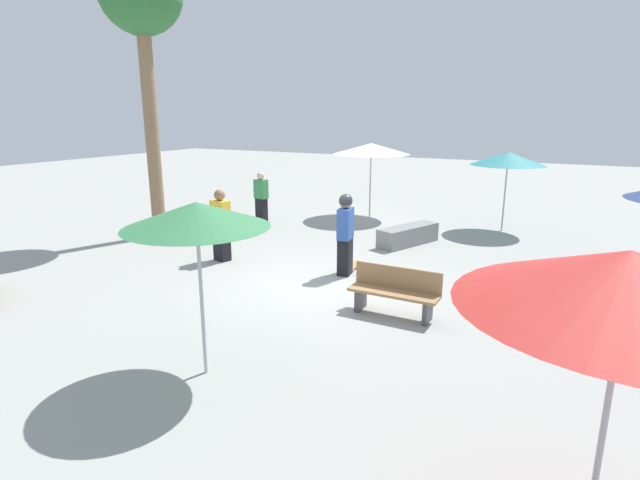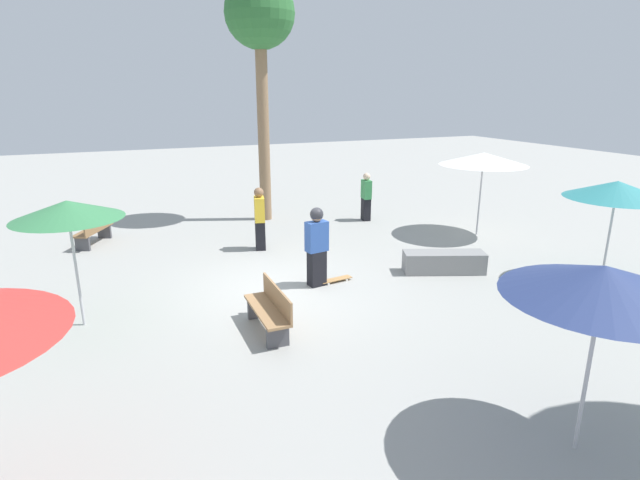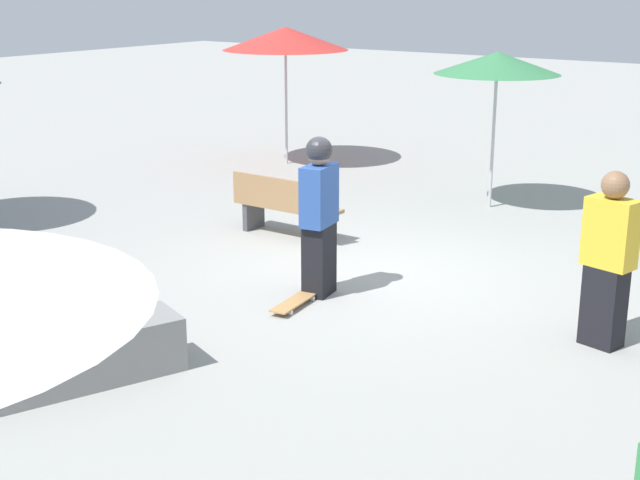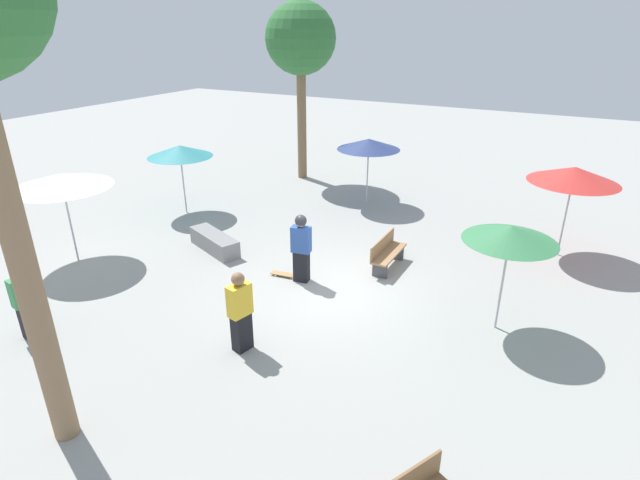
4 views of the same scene
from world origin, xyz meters
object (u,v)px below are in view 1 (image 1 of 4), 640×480
(skateboard, at_px, (353,266))
(bystander_watching, at_px, (261,197))
(shade_umbrella_teal, at_px, (508,159))
(bench_near, at_px, (395,292))
(shade_umbrella_red, at_px, (628,280))
(shade_umbrella_green, at_px, (196,215))
(bystander_far, at_px, (221,226))
(concrete_ledge, at_px, (408,235))
(shade_umbrella_white, at_px, (371,149))
(palm_tree_right, at_px, (141,3))
(skater_main, at_px, (345,232))

(skateboard, distance_m, bystander_watching, 5.91)
(skateboard, height_order, shade_umbrella_teal, shade_umbrella_teal)
(bench_near, xyz_separation_m, shade_umbrella_red, (4.05, 3.06, 1.95))
(shade_umbrella_green, distance_m, bystander_far, 5.64)
(shade_umbrella_green, xyz_separation_m, bystander_watching, (-8.65, -4.95, -1.42))
(concrete_ledge, distance_m, shade_umbrella_red, 10.12)
(shade_umbrella_white, relative_size, palm_tree_right, 0.34)
(skater_main, xyz_separation_m, shade_umbrella_red, (5.71, 4.80, 1.40))
(skateboard, xyz_separation_m, bystander_far, (0.88, -3.08, 0.81))
(skater_main, distance_m, bystander_far, 3.13)
(palm_tree_right, xyz_separation_m, bystander_watching, (-3.07, 1.49, -5.47))
(skateboard, bearing_deg, bench_near, -147.83)
(bystander_watching, bearing_deg, bench_near, -31.01)
(concrete_ledge, distance_m, bench_near, 5.00)
(concrete_ledge, distance_m, shade_umbrella_teal, 4.02)
(shade_umbrella_red, bearing_deg, skateboard, -142.09)
(palm_tree_right, bearing_deg, shade_umbrella_white, 140.73)
(palm_tree_right, bearing_deg, bystander_far, 70.26)
(concrete_ledge, bearing_deg, shade_umbrella_green, -2.10)
(shade_umbrella_white, height_order, bystander_watching, shade_umbrella_white)
(skater_main, height_order, shade_umbrella_red, shade_umbrella_red)
(shade_umbrella_teal, xyz_separation_m, palm_tree_right, (5.31, -8.76, 4.10))
(skater_main, bearing_deg, shade_umbrella_red, -149.24)
(concrete_ledge, bearing_deg, palm_tree_right, -70.27)
(skater_main, distance_m, bench_near, 2.46)
(bench_near, bearing_deg, palm_tree_right, -16.23)
(concrete_ledge, xyz_separation_m, shade_umbrella_red, (8.88, 4.38, 2.12))
(skater_main, height_order, concrete_ledge, skater_main)
(bystander_watching, bearing_deg, shade_umbrella_green, -51.35)
(skater_main, xyz_separation_m, bystander_far, (0.40, -3.10, -0.11))
(palm_tree_right, bearing_deg, shade_umbrella_green, 49.14)
(skater_main, distance_m, bystander_watching, 6.16)
(palm_tree_right, distance_m, bystander_far, 6.40)
(skateboard, xyz_separation_m, bystander_watching, (-3.35, -4.81, 0.75))
(skateboard, relative_size, shade_umbrella_green, 0.34)
(bench_near, relative_size, shade_umbrella_white, 0.62)
(skater_main, xyz_separation_m, concrete_ledge, (-3.17, 0.42, -0.72))
(shade_umbrella_white, distance_m, bystander_watching, 4.00)
(skater_main, xyz_separation_m, skateboard, (-0.48, -0.02, -0.92))
(bench_near, height_order, bystander_watching, bystander_watching)
(skateboard, relative_size, concrete_ledge, 0.41)
(shade_umbrella_white, relative_size, bystander_watching, 1.59)
(bench_near, distance_m, shade_umbrella_white, 8.81)
(concrete_ledge, bearing_deg, skater_main, -7.51)
(shade_umbrella_teal, bearing_deg, shade_umbrella_green, -12.01)
(skater_main, relative_size, bench_near, 1.13)
(shade_umbrella_red, xyz_separation_m, shade_umbrella_white, (-11.84, -6.72, -0.06))
(shade_umbrella_teal, bearing_deg, palm_tree_right, -58.75)
(shade_umbrella_red, relative_size, palm_tree_right, 0.34)
(concrete_ledge, xyz_separation_m, shade_umbrella_white, (-2.96, -2.34, 2.06))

